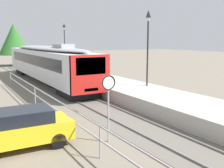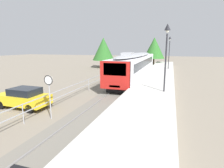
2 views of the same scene
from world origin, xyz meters
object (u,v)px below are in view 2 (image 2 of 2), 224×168
(commuter_train, at_px, (136,64))
(platform_lamp_mid_platform, at_px, (167,45))
(platform_lamp_far_end, at_px, (170,46))
(parked_hatchback_yellow, at_px, (23,98))
(speed_limit_sign, at_px, (49,86))

(commuter_train, distance_m, platform_lamp_mid_platform, 11.49)
(platform_lamp_far_end, distance_m, parked_hatchback_yellow, 24.03)
(platform_lamp_mid_platform, height_order, platform_lamp_far_end, same)
(platform_lamp_far_end, xyz_separation_m, speed_limit_sign, (-6.62, -22.80, -2.50))
(platform_lamp_mid_platform, distance_m, platform_lamp_far_end, 16.81)
(platform_lamp_mid_platform, xyz_separation_m, platform_lamp_far_end, (0.00, 16.81, 0.00))
(commuter_train, height_order, parked_hatchback_yellow, commuter_train)
(platform_lamp_far_end, bearing_deg, platform_lamp_mid_platform, -90.00)
(platform_lamp_mid_platform, relative_size, parked_hatchback_yellow, 1.32)
(speed_limit_sign, distance_m, parked_hatchback_yellow, 3.74)
(platform_lamp_mid_platform, relative_size, platform_lamp_far_end, 1.00)
(commuter_train, distance_m, parked_hatchback_yellow, 16.15)
(platform_lamp_mid_platform, xyz_separation_m, parked_hatchback_yellow, (-9.89, -4.76, -3.83))
(commuter_train, relative_size, speed_limit_sign, 7.24)
(parked_hatchback_yellow, bearing_deg, commuter_train, 69.85)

